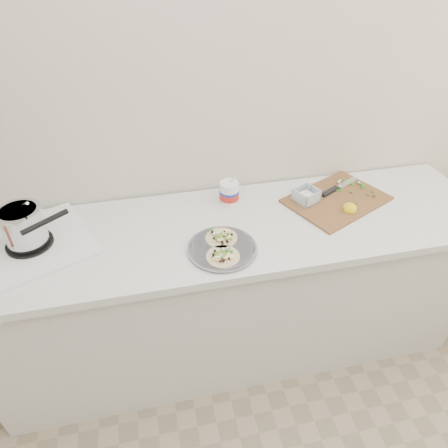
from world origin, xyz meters
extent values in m
cube|color=beige|center=(0.00, 1.73, 1.30)|extent=(3.50, 0.05, 2.60)
cube|color=silver|center=(0.00, 1.43, 0.43)|extent=(2.40, 0.62, 0.86)
cube|color=silver|center=(0.00, 1.41, 0.88)|extent=(2.44, 0.66, 0.04)
cube|color=silver|center=(-0.90, 1.45, 0.91)|extent=(0.61, 0.59, 0.01)
cylinder|color=black|center=(-0.90, 1.45, 0.92)|extent=(0.19, 0.19, 0.01)
torus|color=black|center=(-0.90, 1.45, 0.94)|extent=(0.17, 0.17, 0.02)
cylinder|color=silver|center=(-0.90, 1.45, 1.02)|extent=(0.17, 0.17, 0.15)
cylinder|color=slate|center=(-0.10, 1.26, 0.91)|extent=(0.29, 0.29, 0.01)
cylinder|color=slate|center=(-0.10, 1.26, 0.91)|extent=(0.30, 0.30, 0.00)
cylinder|color=white|center=(0.01, 1.60, 0.96)|extent=(0.09, 0.09, 0.11)
cylinder|color=red|center=(0.01, 1.60, 0.95)|extent=(0.10, 0.10, 0.04)
cylinder|color=#192D99|center=(0.01, 1.60, 0.97)|extent=(0.10, 0.10, 0.01)
cube|color=brown|center=(0.54, 1.50, 0.91)|extent=(0.58, 0.51, 0.01)
cube|color=white|center=(0.38, 1.52, 0.93)|extent=(0.07, 0.07, 0.03)
ellipsoid|color=yellow|center=(0.55, 1.39, 0.93)|extent=(0.07, 0.07, 0.06)
cube|color=silver|center=(0.64, 1.62, 0.91)|extent=(0.17, 0.11, 0.00)
cube|color=black|center=(0.52, 1.56, 0.92)|extent=(0.11, 0.07, 0.02)
camera|label=1|loc=(-0.37, 0.00, 2.03)|focal=32.00mm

